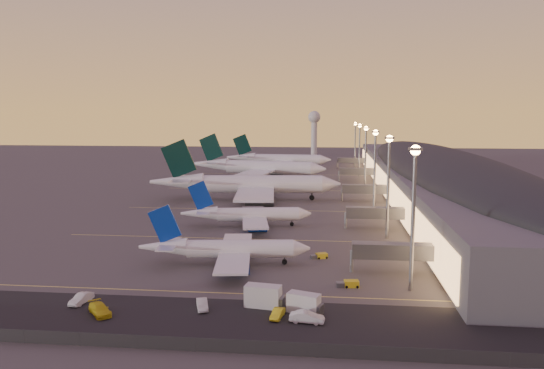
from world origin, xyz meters
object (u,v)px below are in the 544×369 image
Objects in this scene: airliner_wide_far at (278,159)px; radar_tower at (314,125)px; airliner_wide_mid at (257,167)px; service_van_e at (307,317)px; service_van_d at (278,314)px; airliner_narrow_south at (225,249)px; catering_truck_b at (305,304)px; airliner_narrow_north at (247,215)px; service_van_a at (81,299)px; airliner_wide_near at (246,184)px; service_van_b at (100,309)px; service_van_c at (202,304)px; baggage_tug_a at (349,284)px; catering_truck_a at (265,297)px; baggage_tug_b at (320,256)px.

radar_tower is at bearing 83.08° from airliner_wide_far.
airliner_wide_mid reaches higher than service_van_e.
airliner_narrow_south is at bearing 125.85° from service_van_d.
airliner_narrow_north is at bearing 126.77° from catering_truck_b.
airliner_wide_mid is at bearing 88.00° from airliner_narrow_south.
airliner_wide_near is at bearing 94.01° from service_van_a.
service_van_b reaches higher than service_van_c.
catering_truck_b is 32.26m from service_van_b.
airliner_wide_far is 218.46m from service_van_a.
airliner_narrow_south reaches higher than service_van_e.
service_van_c is at bearing -94.42° from airliner_narrow_south.
service_van_c is at bearing -75.95° from airliner_wide_mid.
catering_truck_a reaches higher than baggage_tug_a.
airliner_wide_mid is at bearing 106.97° from catering_truck_a.
radar_tower is 5.43× the size of catering_truck_b.
baggage_tug_a is at bearing 26.40° from service_van_a.
catering_truck_a is at bearing -176.32° from catering_truck_b.
airliner_narrow_north is at bearing 112.53° from service_van_d.
baggage_tug_a is at bearing -77.44° from airliner_wide_far.
service_van_c is at bearing -159.94° from catering_truck_a.
baggage_tug_a is 0.71× the size of service_van_b.
airliner_narrow_north is at bearing 74.25° from service_van_c.
airliner_narrow_north is 65.14m from catering_truck_b.
service_van_c is (13.99, -168.08, -4.73)m from airliner_wide_mid.
service_van_d is (3.72, -315.26, -21.18)m from radar_tower.
airliner_wide_mid is at bearing 108.38° from service_van_d.
catering_truck_b is at bearing -17.75° from service_van_c.
radar_tower is at bearing 111.18° from catering_truck_b.
baggage_tug_b is at bearing 12.37° from airliner_narrow_south.
airliner_wide_far is 1.85× the size of radar_tower.
airliner_wide_mid is at bearing 48.67° from service_van_b.
service_van_a is 1.17× the size of service_van_d.
baggage_tug_b is 36.87m from service_van_c.
baggage_tug_a is 19.35m from baggage_tug_b.
service_van_a is at bearing 161.13° from service_van_c.
baggage_tug_b is at bearing 42.35° from service_van_c.
airliner_narrow_north reaches higher than service_van_c.
airliner_wide_near is 61.59m from airliner_wide_mid.
radar_tower reaches higher than service_van_b.
airliner_narrow_north is 7.33× the size of service_van_a.
baggage_tug_a is at bearing -32.08° from airliner_narrow_south.
baggage_tug_a is 42.99m from service_van_b.
catering_truck_a is 6.93m from catering_truck_b.
service_van_e is (31.01, -171.88, -4.64)m from airliner_wide_mid.
airliner_wide_near is at bearing 109.42° from catering_truck_a.
service_van_e is at bearing -40.36° from service_van_b.
airliner_wide_mid is 172.24m from service_van_b.
service_van_a is at bearing -101.74° from airliner_wide_near.
airliner_wide_near reaches higher than service_van_d.
service_van_d is at bearing -84.45° from airliner_wide_near.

